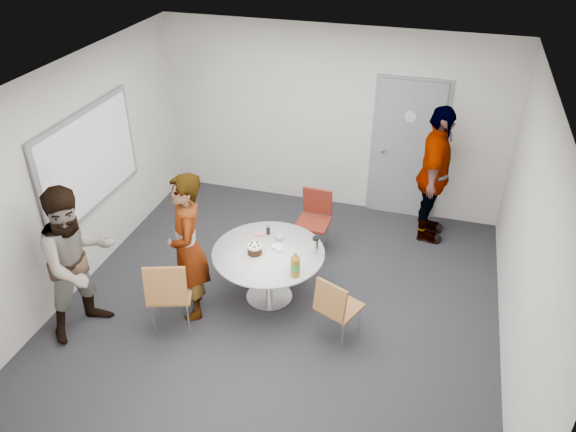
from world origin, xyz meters
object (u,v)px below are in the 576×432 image
(whiteboard, at_px, (90,161))
(chair_near_left, at_px, (169,290))
(table, at_px, (270,259))
(chair_far, at_px, (315,214))
(person_left, at_px, (78,262))
(door, at_px, (406,150))
(person_main, at_px, (188,248))
(person_right, at_px, (434,175))
(chair_near_right, at_px, (336,305))

(whiteboard, height_order, chair_near_left, whiteboard)
(table, bearing_deg, chair_far, 78.56)
(whiteboard, xyz_separation_m, person_left, (0.51, -1.18, -0.56))
(table, bearing_deg, chair_near_left, -135.44)
(door, height_order, table, door)
(chair_near_left, height_order, person_main, person_main)
(person_left, bearing_deg, whiteboard, 48.94)
(chair_near_left, relative_size, person_right, 0.50)
(door, xyz_separation_m, chair_near_left, (-2.11, -3.30, -0.43))
(person_main, bearing_deg, whiteboard, -139.93)
(chair_near_left, height_order, person_left, person_left)
(chair_near_right, xyz_separation_m, chair_far, (-0.64, 1.67, 0.02))
(whiteboard, bearing_deg, chair_near_left, -35.12)
(table, relative_size, person_left, 0.73)
(table, xyz_separation_m, chair_near_left, (-0.86, -0.85, 0.01))
(person_main, xyz_separation_m, person_left, (-1.00, -0.57, 0.00))
(table, distance_m, chair_near_left, 1.21)
(door, bearing_deg, chair_far, -128.60)
(door, relative_size, person_right, 1.10)
(person_left, bearing_deg, chair_near_left, -54.46)
(whiteboard, height_order, person_main, whiteboard)
(chair_near_right, height_order, person_main, person_main)
(whiteboard, height_order, person_left, whiteboard)
(door, relative_size, chair_far, 2.43)
(whiteboard, bearing_deg, table, -4.12)
(chair_far, bearing_deg, chair_near_right, 113.25)
(whiteboard, distance_m, person_main, 1.73)
(whiteboard, xyz_separation_m, chair_near_left, (1.45, -1.02, -0.85))
(chair_far, relative_size, person_right, 0.45)
(table, xyz_separation_m, chair_near_right, (0.88, -0.48, -0.08))
(person_left, bearing_deg, chair_far, -17.25)
(chair_near_left, bearing_deg, person_left, 171.37)
(chair_near_right, bearing_deg, person_main, -157.76)
(chair_near_left, bearing_deg, chair_near_right, -6.70)
(person_main, bearing_deg, table, 91.35)
(whiteboard, relative_size, person_left, 1.07)
(table, relative_size, chair_far, 1.49)
(chair_near_left, distance_m, person_left, 1.00)
(door, distance_m, person_right, 0.69)
(person_left, bearing_deg, person_right, -24.30)
(whiteboard, xyz_separation_m, table, (2.31, -0.17, -0.86))
(chair_far, height_order, person_right, person_right)
(whiteboard, relative_size, chair_near_right, 2.27)
(person_left, bearing_deg, table, -34.99)
(whiteboard, xyz_separation_m, chair_far, (2.55, 1.02, -0.92))
(whiteboard, relative_size, chair_near_left, 1.96)
(whiteboard, relative_size, person_main, 1.07)
(chair_near_right, xyz_separation_m, person_main, (-1.68, 0.04, 0.38))
(door, xyz_separation_m, person_right, (0.43, -0.53, -0.06))
(person_main, bearing_deg, chair_far, 119.66)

